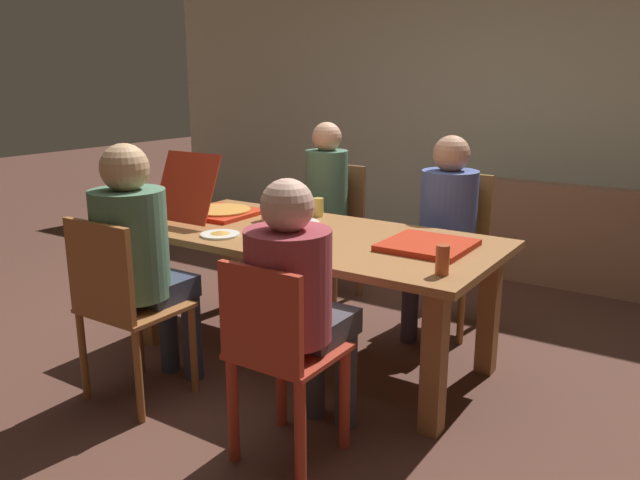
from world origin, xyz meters
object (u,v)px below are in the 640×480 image
object	(u,v)px
couch	(553,242)
pizza_box_0	(215,208)
chair_0	(279,358)
chair_2	(333,228)
person_1	(138,250)
pizza_box_1	(428,245)
person_0	(297,293)
person_3	(445,219)
drinking_glass_1	(268,210)
dining_table	(310,252)
drinking_glass_0	(442,260)
drinking_glass_2	(318,207)
person_2	(322,199)
plate_1	(220,234)
chair_1	(119,300)
plate_0	(297,222)
chair_3	(452,244)

from	to	relation	value
couch	pizza_box_0	bearing A→B (deg)	-122.82
chair_0	chair_2	xyz separation A→B (m)	(-0.92, 1.87, 0.03)
person_1	pizza_box_1	size ratio (longest dim) A/B	3.06
couch	person_0	bearing A→B (deg)	-95.48
person_3	drinking_glass_1	size ratio (longest dim) A/B	9.49
chair_0	drinking_glass_1	distance (m)	1.38
chair_0	person_1	distance (m)	0.97
person_3	pizza_box_1	size ratio (longest dim) A/B	2.94
dining_table	pizza_box_0	xyz separation A→B (m)	(-0.72, 0.03, 0.16)
drinking_glass_0	person_1	bearing A→B (deg)	-159.55
drinking_glass_1	drinking_glass_2	distance (m)	0.31
drinking_glass_0	couch	bearing A→B (deg)	92.75
pizza_box_1	drinking_glass_2	world-z (taller)	drinking_glass_2
person_2	couch	distance (m)	1.99
pizza_box_1	couch	xyz separation A→B (m)	(0.10, 2.26, -0.47)
dining_table	plate_1	size ratio (longest dim) A/B	9.76
chair_0	chair_1	xyz separation A→B (m)	(-0.92, -0.02, 0.07)
drinking_glass_0	drinking_glass_2	xyz separation A→B (m)	(-1.08, 0.67, -0.01)
person_1	drinking_glass_2	world-z (taller)	person_1
person_1	plate_1	world-z (taller)	person_1
person_3	pizza_box_0	xyz separation A→B (m)	(-1.18, -0.73, 0.06)
pizza_box_1	drinking_glass_2	xyz separation A→B (m)	(-0.85, 0.31, 0.04)
chair_2	chair_0	bearing A→B (deg)	-63.81
pizza_box_0	drinking_glass_0	bearing A→B (deg)	-11.59
plate_1	pizza_box_1	bearing A→B (deg)	20.07
chair_0	drinking_glass_0	distance (m)	0.81
drinking_glass_1	person_3	bearing A→B (deg)	36.62
dining_table	drinking_glass_1	xyz separation A→B (m)	(-0.39, 0.13, 0.17)
pizza_box_1	plate_0	distance (m)	0.86
person_0	person_1	distance (m)	0.92
dining_table	chair_3	distance (m)	1.03
plate_1	drinking_glass_0	xyz separation A→B (m)	(1.26, 0.01, 0.06)
dining_table	plate_1	distance (m)	0.50
dining_table	plate_0	size ratio (longest dim) A/B	8.05
person_0	pizza_box_0	xyz separation A→B (m)	(-1.18, 0.81, 0.08)
chair_3	plate_0	size ratio (longest dim) A/B	3.78
drinking_glass_2	person_0	bearing A→B (deg)	-60.38
pizza_box_0	couch	xyz separation A→B (m)	(1.48, 2.30, -0.51)
person_1	person_2	size ratio (longest dim) A/B	1.01
dining_table	drinking_glass_1	bearing A→B (deg)	161.48
dining_table	drinking_glass_0	size ratio (longest dim) A/B	15.48
pizza_box_1	drinking_glass_2	distance (m)	0.91
person_2	pizza_box_1	size ratio (longest dim) A/B	3.04
chair_3	chair_1	bearing A→B (deg)	-116.46
person_1	plate_0	xyz separation A→B (m)	(0.26, 0.95, -0.01)
person_2	pizza_box_0	distance (m)	0.84
drinking_glass_1	couch	size ratio (longest dim) A/B	0.07
person_1	person_3	bearing A→B (deg)	59.53
chair_1	drinking_glass_1	size ratio (longest dim) A/B	7.24
pizza_box_1	drinking_glass_2	bearing A→B (deg)	160.27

